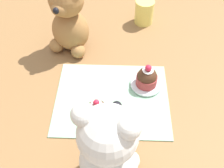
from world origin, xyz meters
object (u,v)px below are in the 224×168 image
teddy_bear_cream (107,150)px  juice_glass (144,12)px  cupcake_near_cream_bear (97,112)px  saucer_plate (146,84)px  teddy_bear_tan (68,19)px  cupcake_near_tan_bear (147,78)px

teddy_bear_cream → juice_glass: size_ratio=2.91×
cupcake_near_cream_bear → saucer_plate: cupcake_near_cream_bear is taller
teddy_bear_tan → saucer_plate: (-0.21, 0.14, -0.09)m
saucer_plate → cupcake_near_tan_bear: cupcake_near_tan_bear is taller
cupcake_near_tan_bear → juice_glass: size_ratio=0.86×
teddy_bear_cream → cupcake_near_tan_bear: teddy_bear_cream is taller
teddy_bear_tan → cupcake_near_cream_bear: (-0.09, 0.25, -0.07)m
teddy_bear_cream → cupcake_near_cream_bear: bearing=-61.0°
saucer_plate → juice_glass: 0.27m
saucer_plate → cupcake_near_cream_bear: bearing=41.7°
teddy_bear_tan → cupcake_near_tan_bear: teddy_bear_tan is taller
cupcake_near_tan_bear → saucer_plate: bearing=0.0°
teddy_bear_cream → teddy_bear_tan: size_ratio=1.05×
teddy_bear_tan → juice_glass: size_ratio=2.76×
teddy_bear_cream → cupcake_near_tan_bear: bearing=-94.7°
juice_glass → teddy_bear_cream: bearing=79.7°
juice_glass → cupcake_near_cream_bear: bearing=72.1°
cupcake_near_cream_bear → cupcake_near_tan_bear: (-0.12, -0.10, 0.00)m
teddy_bear_tan → cupcake_near_tan_bear: 0.26m
cupcake_near_cream_bear → juice_glass: (-0.12, -0.37, 0.01)m
cupcake_near_cream_bear → teddy_bear_tan: bearing=-69.8°
teddy_bear_cream → cupcake_near_tan_bear: 0.26m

